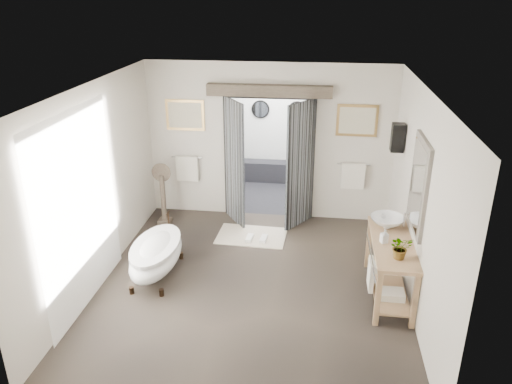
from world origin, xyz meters
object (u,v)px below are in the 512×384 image
Objects in this scene: clawfoot_tub at (156,254)px; rug at (252,236)px; vanity at (389,264)px; basin at (387,222)px.

rug is at bearing 49.23° from clawfoot_tub.
basin reaches higher than vanity.
vanity is at bearing -82.27° from basin.
basin is at bearing 91.27° from vanity.
clawfoot_tub is 3.41m from vanity.
basin is at bearing -26.72° from rug.
clawfoot_tub is 3.07× the size of basin.
clawfoot_tub is at bearing 178.64° from vanity.
clawfoot_tub is 1.95m from rug.
clawfoot_tub reaches higher than rug.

